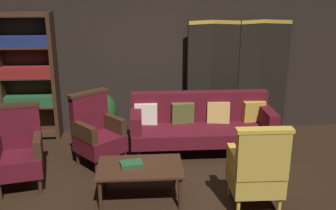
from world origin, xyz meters
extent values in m
plane|color=black|center=(0.00, 0.00, 0.00)|extent=(10.00, 10.00, 0.00)
cube|color=black|center=(0.00, 2.45, 1.40)|extent=(7.20, 0.10, 2.80)
cube|color=black|center=(0.62, 2.24, 0.95)|extent=(0.43, 0.21, 1.90)
cube|color=gold|center=(0.62, 2.24, 1.87)|extent=(0.44, 0.22, 0.06)
cube|color=black|center=(1.05, 2.25, 0.95)|extent=(0.44, 0.19, 1.90)
cube|color=gold|center=(1.05, 2.25, 1.87)|extent=(0.44, 0.20, 0.06)
cube|color=black|center=(1.47, 2.27, 0.95)|extent=(0.43, 0.22, 1.90)
cube|color=gold|center=(1.47, 2.27, 1.87)|extent=(0.43, 0.23, 0.06)
cube|color=black|center=(1.90, 2.28, 0.95)|extent=(0.44, 0.20, 1.90)
cube|color=gold|center=(1.90, 2.28, 1.87)|extent=(0.44, 0.20, 0.06)
cube|color=#382114|center=(-2.57, 2.18, 1.02)|extent=(0.06, 0.32, 2.05)
cube|color=#382114|center=(-1.73, 2.18, 1.02)|extent=(0.06, 0.32, 2.05)
cube|color=#382114|center=(-2.15, 2.33, 1.02)|extent=(0.90, 0.02, 2.05)
cube|color=#382114|center=(-2.15, 2.18, 0.06)|extent=(0.86, 0.30, 0.02)
cube|color=#382114|center=(-2.15, 2.18, 0.54)|extent=(0.86, 0.30, 0.02)
cube|color=#1E4C28|center=(-2.15, 2.16, 0.64)|extent=(0.78, 0.22, 0.17)
cube|color=#382114|center=(-2.15, 2.18, 1.02)|extent=(0.86, 0.30, 0.02)
cube|color=maroon|center=(-2.15, 2.16, 1.12)|extent=(0.78, 0.22, 0.17)
cube|color=#382114|center=(-2.15, 2.18, 1.51)|extent=(0.86, 0.30, 0.02)
cube|color=navy|center=(-2.15, 2.16, 1.60)|extent=(0.78, 0.22, 0.17)
cube|color=#382114|center=(-2.15, 2.18, 1.99)|extent=(0.86, 0.30, 0.02)
cylinder|color=#382114|center=(-0.40, 1.05, 0.11)|extent=(0.07, 0.07, 0.22)
cylinder|color=#382114|center=(1.50, 1.05, 0.11)|extent=(0.07, 0.07, 0.22)
cylinder|color=#382114|center=(-0.40, 1.65, 0.11)|extent=(0.07, 0.07, 0.22)
cylinder|color=#382114|center=(1.50, 1.65, 0.11)|extent=(0.07, 0.07, 0.22)
cube|color=#4C0F19|center=(0.55, 1.35, 0.32)|extent=(2.10, 0.76, 0.20)
cube|color=#4C0F19|center=(0.55, 1.66, 0.65)|extent=(2.10, 0.18, 0.46)
cube|color=#4C0F19|center=(-0.43, 1.35, 0.55)|extent=(0.16, 0.68, 0.26)
cube|color=#4C0F19|center=(1.53, 1.35, 0.55)|extent=(0.16, 0.68, 0.26)
cube|color=beige|center=(-0.28, 1.55, 0.57)|extent=(0.35, 0.15, 0.34)
cube|color=#4C5123|center=(0.27, 1.55, 0.57)|extent=(0.36, 0.18, 0.35)
cube|color=tan|center=(0.83, 1.55, 0.57)|extent=(0.36, 0.19, 0.35)
cube|color=#B79338|center=(1.38, 1.55, 0.57)|extent=(0.36, 0.18, 0.34)
cylinder|color=#382114|center=(-0.83, -0.15, 0.20)|extent=(0.04, 0.04, 0.39)
cylinder|color=#382114|center=(0.07, -0.15, 0.20)|extent=(0.04, 0.04, 0.39)
cylinder|color=#382114|center=(-0.83, 0.39, 0.20)|extent=(0.04, 0.04, 0.39)
cylinder|color=#382114|center=(0.07, 0.39, 0.20)|extent=(0.04, 0.04, 0.39)
cube|color=#382114|center=(-0.38, 0.12, 0.41)|extent=(1.00, 0.64, 0.03)
cylinder|color=gold|center=(1.16, 0.10, 0.11)|extent=(0.04, 0.04, 0.22)
cylinder|color=gold|center=(0.70, 0.11, 0.11)|extent=(0.04, 0.04, 0.22)
cylinder|color=gold|center=(1.15, -0.36, 0.11)|extent=(0.04, 0.04, 0.22)
cylinder|color=gold|center=(0.69, -0.35, 0.11)|extent=(0.04, 0.04, 0.22)
cube|color=#B79338|center=(0.93, -0.13, 0.34)|extent=(0.57, 0.57, 0.24)
cube|color=#B79338|center=(0.92, -0.36, 0.73)|extent=(0.56, 0.13, 0.54)
cube|color=gold|center=(0.92, -0.36, 1.02)|extent=(0.60, 0.14, 0.04)
cube|color=gold|center=(1.17, -0.13, 0.57)|extent=(0.10, 0.50, 0.22)
cube|color=gold|center=(0.69, -0.12, 0.57)|extent=(0.10, 0.50, 0.22)
cylinder|color=#382114|center=(-2.05, 0.19, 0.11)|extent=(0.04, 0.04, 0.22)
cylinder|color=#382114|center=(-1.60, 0.29, 0.11)|extent=(0.04, 0.04, 0.22)
cylinder|color=#382114|center=(-2.14, 0.64, 0.11)|extent=(0.04, 0.04, 0.22)
cylinder|color=#382114|center=(-1.69, 0.74, 0.11)|extent=(0.04, 0.04, 0.22)
cube|color=#4C0F19|center=(-1.87, 0.46, 0.34)|extent=(0.66, 0.66, 0.24)
cube|color=#4C0F19|center=(-1.92, 0.69, 0.73)|extent=(0.57, 0.23, 0.54)
cube|color=#382114|center=(-1.92, 0.69, 1.02)|extent=(0.61, 0.25, 0.04)
cube|color=#382114|center=(-1.64, 0.51, 0.57)|extent=(0.19, 0.51, 0.22)
cylinder|color=#382114|center=(-0.96, 0.71, 0.11)|extent=(0.04, 0.04, 0.22)
cylinder|color=#382114|center=(-0.61, 1.01, 0.11)|extent=(0.04, 0.04, 0.22)
cylinder|color=#382114|center=(-1.26, 1.06, 0.11)|extent=(0.04, 0.04, 0.22)
cylinder|color=#382114|center=(-0.91, 1.36, 0.11)|extent=(0.04, 0.04, 0.22)
cube|color=#4C0F19|center=(-0.94, 1.04, 0.34)|extent=(0.79, 0.79, 0.24)
cube|color=#4C0F19|center=(-1.08, 1.21, 0.73)|extent=(0.51, 0.45, 0.54)
cube|color=#382114|center=(-1.08, 1.21, 1.02)|extent=(0.54, 0.49, 0.04)
cube|color=#382114|center=(-1.12, 0.88, 0.57)|extent=(0.39, 0.44, 0.22)
cube|color=#382114|center=(-0.75, 1.19, 0.57)|extent=(0.39, 0.44, 0.22)
cylinder|color=brown|center=(-1.01, 1.79, 0.14)|extent=(0.28, 0.28, 0.28)
ellipsoid|color=#193D19|center=(-1.01, 1.79, 0.54)|extent=(0.57, 0.57, 0.66)
cube|color=#1E4C28|center=(-0.48, 0.15, 0.44)|extent=(0.29, 0.22, 0.04)
camera|label=1|loc=(-0.34, -4.04, 2.48)|focal=41.72mm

